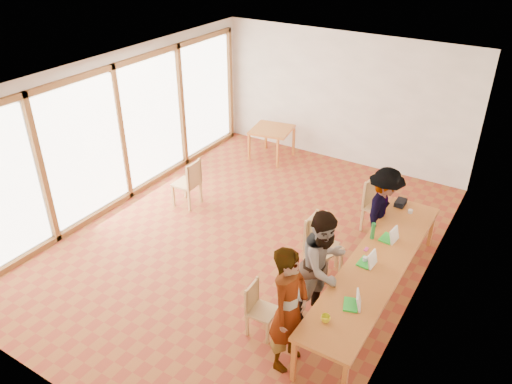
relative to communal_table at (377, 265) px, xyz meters
The scene contains 25 objects.
ground 2.62m from the communal_table, behind, with size 8.00×8.00×0.00m, color #954E24.
wall_back 5.11m from the communal_table, 119.70° to the left, with size 6.00×0.10×3.00m, color white.
wall_front 4.47m from the communal_table, 124.65° to the right, with size 6.00×0.10×3.00m, color white.
wall_right 1.02m from the communal_table, 37.42° to the left, with size 0.10×8.00×3.00m, color white.
window_wall 5.53m from the communal_table, behind, with size 0.10×8.00×3.00m, color white.
ceiling 3.43m from the communal_table, behind, with size 6.00×8.00×0.04m, color white.
communal_table is the anchor object (origin of this frame).
side_table 5.29m from the communal_table, 137.37° to the left, with size 0.90×0.90×0.75m.
chair_near 1.88m from the communal_table, 129.66° to the right, with size 0.40×0.40×0.43m.
chair_mid 1.17m from the communal_table, 165.20° to the left, with size 0.46×0.46×0.53m.
chair_far 1.09m from the communal_table, 164.56° to the left, with size 0.59×0.59×0.53m.
chair_empty 2.08m from the communal_table, 111.25° to the left, with size 0.52×0.52×0.54m.
chair_spare 4.21m from the communal_table, 169.05° to the left, with size 0.48×0.48×0.53m.
person_near 1.80m from the communal_table, 108.25° to the right, with size 0.66×0.43×1.81m, color gray.
person_mid 0.89m from the communal_table, 130.98° to the right, with size 0.86×0.67×1.76m, color gray.
person_far 1.36m from the communal_table, 106.39° to the left, with size 1.04×0.60×1.61m, color gray.
laptop_near 1.06m from the communal_table, 86.64° to the right, with size 0.30×0.31×0.22m.
laptop_mid 0.19m from the communal_table, 129.86° to the right, with size 0.24×0.28×0.22m.
laptop_far 0.66m from the communal_table, 92.36° to the left, with size 0.26×0.29×0.23m.
yellow_mug 1.51m from the communal_table, 95.32° to the right, with size 0.12×0.12×0.10m, color yellow.
green_bottle 0.64m from the communal_table, 118.03° to the left, with size 0.07×0.07×0.28m, color #238335.
clear_glass 0.21m from the communal_table, 149.59° to the right, with size 0.07×0.07×0.09m, color silver.
condiment_cup 1.61m from the communal_table, 90.05° to the left, with size 0.08×0.08×0.06m, color white.
pink_phone 0.33m from the communal_table, 140.66° to the left, with size 0.05×0.10×0.01m, color #E33997.
black_pouch 1.79m from the communal_table, 97.35° to the left, with size 0.16×0.26×0.09m, color black.
Camera 1 is at (4.07, -6.28, 5.27)m, focal length 35.00 mm.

